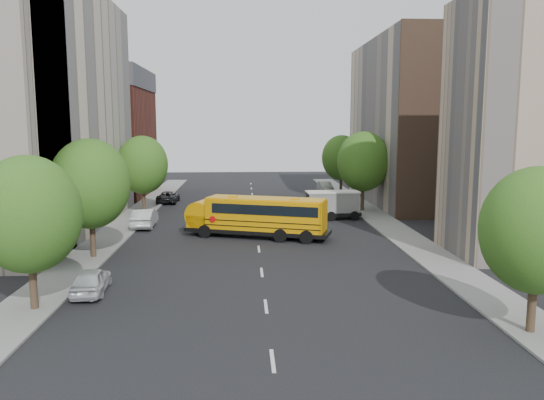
{
  "coord_description": "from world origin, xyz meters",
  "views": [
    {
      "loc": [
        -1.02,
        -38.74,
        8.77
      ],
      "look_at": [
        1.15,
        2.0,
        2.95
      ],
      "focal_mm": 35.0,
      "sensor_mm": 36.0,
      "label": 1
    }
  ],
  "objects": [
    {
      "name": "street_tree_2",
      "position": [
        -11.0,
        14.0,
        4.83
      ],
      "size": [
        4.99,
        4.99,
        7.71
      ],
      "color": "#38281C",
      "rests_on": "ground"
    },
    {
      "name": "lane_markings",
      "position": [
        0.0,
        10.0,
        0.01
      ],
      "size": [
        0.15,
        64.0,
        0.01
      ],
      "primitive_type": "cube",
      "color": "silver",
      "rests_on": "ground"
    },
    {
      "name": "street_tree_5",
      "position": [
        11.0,
        26.0,
        4.7
      ],
      "size": [
        4.86,
        4.86,
        7.51
      ],
      "color": "#38281C",
      "rests_on": "ground"
    },
    {
      "name": "building_right_far",
      "position": [
        18.0,
        20.0,
        9.0
      ],
      "size": [
        10.0,
        22.0,
        18.0
      ],
      "primitive_type": "cube",
      "color": "#BFA895",
      "rests_on": "ground"
    },
    {
      "name": "sidewalk_right",
      "position": [
        11.5,
        5.0,
        0.06
      ],
      "size": [
        3.0,
        80.0,
        0.12
      ],
      "primitive_type": "cube",
      "color": "slate",
      "rests_on": "ground"
    },
    {
      "name": "safari_truck",
      "position": [
        6.78,
        9.8,
        1.38
      ],
      "size": [
        6.22,
        2.58,
        2.61
      ],
      "rotation": [
        0.0,
        0.0,
        0.05
      ],
      "color": "black",
      "rests_on": "ground"
    },
    {
      "name": "building_right_near",
      "position": [
        18.0,
        -4.5,
        8.5
      ],
      "size": [
        10.0,
        7.0,
        17.0
      ],
      "primitive_type": "cube",
      "color": "tan",
      "rests_on": "ground"
    },
    {
      "name": "street_tree_3",
      "position": [
        11.0,
        -18.0,
        4.45
      ],
      "size": [
        4.61,
        4.61,
        7.11
      ],
      "color": "#38281C",
      "rests_on": "ground"
    },
    {
      "name": "school_bus",
      "position": [
        -0.11,
        2.03,
        1.8
      ],
      "size": [
        11.61,
        6.1,
        3.22
      ],
      "rotation": [
        0.0,
        0.0,
        -0.33
      ],
      "color": "black",
      "rests_on": "ground"
    },
    {
      "name": "building_right_sidewall",
      "position": [
        18.0,
        9.0,
        9.0
      ],
      "size": [
        10.1,
        0.3,
        18.0
      ],
      "primitive_type": "cube",
      "color": "brown",
      "rests_on": "ground"
    },
    {
      "name": "street_tree_4",
      "position": [
        11.0,
        14.0,
        5.08
      ],
      "size": [
        5.25,
        5.25,
        8.1
      ],
      "color": "#38281C",
      "rests_on": "ground"
    },
    {
      "name": "parked_car_1",
      "position": [
        -9.6,
        6.72,
        0.8
      ],
      "size": [
        1.81,
        4.91,
        1.61
      ],
      "primitive_type": "imported",
      "rotation": [
        0.0,
        0.0,
        3.16
      ],
      "color": "beige",
      "rests_on": "ground"
    },
    {
      "name": "parked_car_5",
      "position": [
        9.6,
        29.84,
        0.69
      ],
      "size": [
        1.72,
        4.26,
        1.37
      ],
      "primitive_type": "imported",
      "rotation": [
        0.0,
        0.0,
        0.06
      ],
      "color": "#9D9E99",
      "rests_on": "ground"
    },
    {
      "name": "ground",
      "position": [
        0.0,
        0.0,
        0.0
      ],
      "size": [
        120.0,
        120.0,
        0.0
      ],
      "primitive_type": "plane",
      "color": "black",
      "rests_on": "ground"
    },
    {
      "name": "street_tree_0",
      "position": [
        -11.0,
        -14.0,
        4.64
      ],
      "size": [
        4.8,
        4.8,
        7.41
      ],
      "color": "#38281C",
      "rests_on": "ground"
    },
    {
      "name": "building_left_cream",
      "position": [
        -18.0,
        6.0,
        10.0
      ],
      "size": [
        10.0,
        26.0,
        20.0
      ],
      "primitive_type": "cube",
      "color": "beige",
      "rests_on": "ground"
    },
    {
      "name": "parked_car_2",
      "position": [
        -9.6,
        21.16,
        0.66
      ],
      "size": [
        2.22,
        4.76,
        1.32
      ],
      "primitive_type": "imported",
      "rotation": [
        0.0,
        0.0,
        3.14
      ],
      "color": "black",
      "rests_on": "ground"
    },
    {
      "name": "street_tree_1",
      "position": [
        -11.0,
        -4.0,
        4.95
      ],
      "size": [
        5.12,
        5.12,
        7.9
      ],
      "color": "#38281C",
      "rests_on": "ground"
    },
    {
      "name": "parked_car_0",
      "position": [
        -9.06,
        -11.46,
        0.68
      ],
      "size": [
        1.91,
        4.13,
        1.37
      ],
      "primitive_type": "imported",
      "rotation": [
        0.0,
        0.0,
        3.21
      ],
      "color": "silver",
      "rests_on": "ground"
    },
    {
      "name": "sidewalk_left",
      "position": [
        -11.5,
        5.0,
        0.06
      ],
      "size": [
        3.0,
        80.0,
        0.12
      ],
      "primitive_type": "cube",
      "color": "slate",
      "rests_on": "ground"
    },
    {
      "name": "building_left_redbrick",
      "position": [
        -18.0,
        28.0,
        6.5
      ],
      "size": [
        10.0,
        15.0,
        13.0
      ],
      "primitive_type": "cube",
      "color": "maroon",
      "rests_on": "ground"
    }
  ]
}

